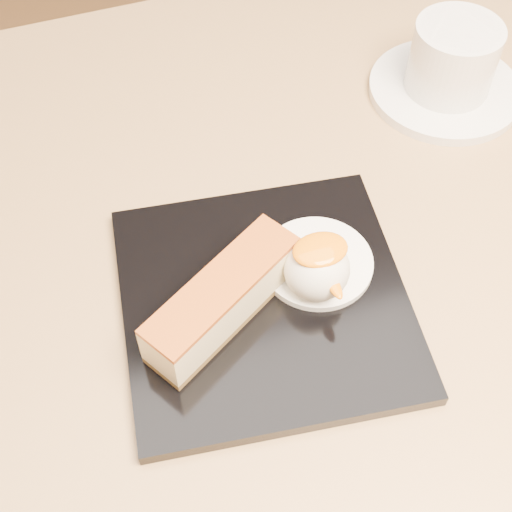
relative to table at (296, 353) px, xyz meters
name	(u,v)px	position (x,y,z in m)	size (l,w,h in m)	color
table	(296,353)	(0.00, 0.00, 0.00)	(0.80, 0.80, 0.72)	black
dessert_plate	(265,301)	(-0.05, -0.03, 0.16)	(0.22, 0.22, 0.01)	black
cheesecake	(223,299)	(-0.08, -0.03, 0.19)	(0.14, 0.10, 0.04)	brown
cream_smear	(317,262)	(0.00, -0.01, 0.17)	(0.09, 0.09, 0.01)	white
ice_cream_scoop	(317,269)	(-0.01, -0.03, 0.19)	(0.05, 0.05, 0.05)	white
mango_sauce	(320,250)	(0.00, -0.03, 0.21)	(0.04, 0.03, 0.01)	orange
mint_sprig	(272,246)	(-0.03, 0.01, 0.17)	(0.04, 0.03, 0.00)	#2C8938
saucer	(445,90)	(0.21, 0.15, 0.16)	(0.15, 0.15, 0.01)	white
coffee_cup	(455,56)	(0.21, 0.15, 0.20)	(0.11, 0.08, 0.07)	white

